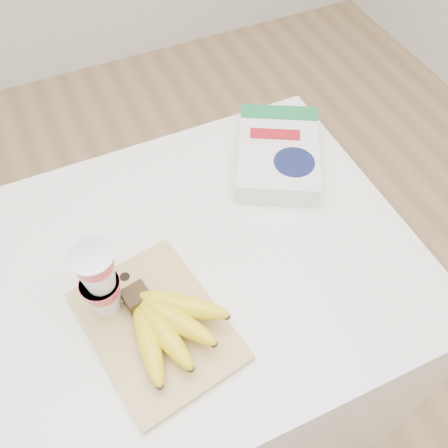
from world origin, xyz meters
name	(u,v)px	position (x,y,z in m)	size (l,w,h in m)	color
room	(98,78)	(0.00, 0.00, 1.35)	(4.00, 4.00, 4.00)	tan
table	(166,359)	(0.00, 0.00, 0.43)	(1.14, 0.76, 0.86)	white
cutting_board	(156,326)	(-0.02, -0.11, 0.87)	(0.23, 0.32, 0.02)	#DBBC78
bananas	(166,323)	(0.00, -0.13, 0.90)	(0.19, 0.21, 0.07)	#382816
yogurt_stack	(99,281)	(-0.09, -0.04, 0.97)	(0.08, 0.08, 0.18)	white
cereal_box	(278,154)	(0.40, 0.18, 0.89)	(0.30, 0.34, 0.06)	white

